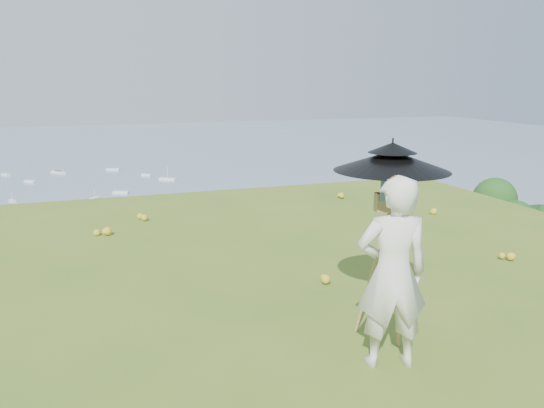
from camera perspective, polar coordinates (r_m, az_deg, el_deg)
name	(u,v)px	position (r m, az deg, el deg)	size (l,w,h in m)	color
ground	(240,326)	(5.76, -3.44, -12.97)	(14.00, 14.00, 0.00)	#507421
shoreline_tier	(115,332)	(88.80, -16.56, -13.11)	(170.00, 28.00, 8.00)	#716B5A
bay_water	(96,165)	(247.70, -18.44, 4.04)	(700.00, 700.00, 0.00)	#748DA6
slope_trees	(122,311)	(43.68, -15.81, -11.00)	(110.00, 50.00, 6.00)	#154615
harbor_town	(112,294)	(86.17, -16.85, -9.22)	(110.00, 22.00, 5.00)	silver
moored_boats	(56,205)	(170.25, -22.21, -0.06)	(140.00, 140.00, 0.70)	white
wildflowers	(234,311)	(5.95, -4.11, -11.44)	(10.00, 10.50, 0.12)	gold
painter	(392,273)	(4.82, 12.82, -7.27)	(0.64, 0.42, 1.76)	white
field_easel	(388,259)	(5.42, 12.33, -5.77)	(0.61, 0.61, 1.61)	#A47744
sun_umbrella	(391,173)	(5.23, 12.70, 3.26)	(1.12, 1.12, 0.68)	black
painter_cap	(397,181)	(4.60, 13.35, 2.46)	(0.18, 0.21, 0.10)	#E17B84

